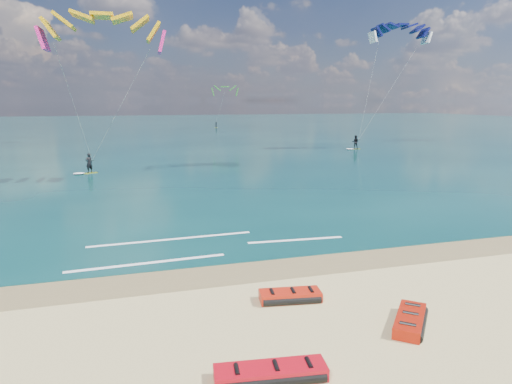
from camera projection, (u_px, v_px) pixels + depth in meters
ground at (150, 160)px, 52.64m from camera, size 320.00×320.00×0.00m
wet_sand_strip at (205, 276)px, 17.80m from camera, size 320.00×2.40×0.01m
sea at (134, 128)px, 112.89m from camera, size 320.00×200.00×0.04m
packed_kite_left at (270, 379)px, 11.22m from camera, size 3.09×1.45×0.40m
packed_kite_mid at (290, 301)px, 15.62m from camera, size 2.42×1.43×0.41m
packed_kite_right at (410, 326)px, 13.88m from camera, size 2.39×2.53×0.41m
kitesurfer_main at (95, 89)px, 37.94m from camera, size 10.24×8.90×14.88m
kitesurfer_far at (380, 77)px, 61.64m from camera, size 11.71×4.49×18.12m
shoreline_foam at (196, 247)px, 21.24m from camera, size 12.82×3.66×0.01m
distant_kites at (41, 104)px, 89.97m from camera, size 63.93×40.81×14.04m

